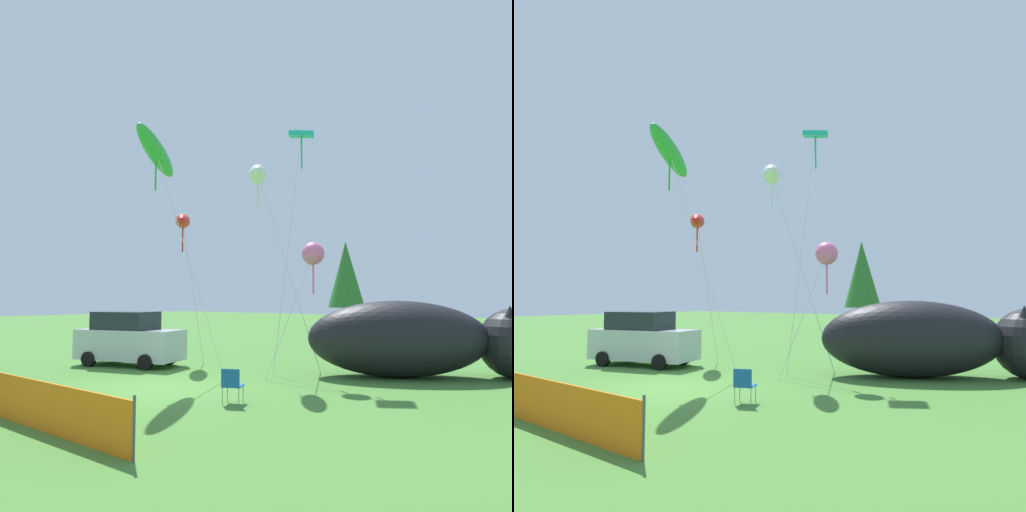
# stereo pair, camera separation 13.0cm
# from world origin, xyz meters

# --- Properties ---
(ground_plane) EXTENTS (120.00, 120.00, 0.00)m
(ground_plane) POSITION_xyz_m (0.00, 0.00, 0.00)
(ground_plane) COLOR #477F33
(parked_car) EXTENTS (4.38, 2.63, 2.05)m
(parked_car) POSITION_xyz_m (-4.56, 2.75, 1.00)
(parked_car) COLOR #B7BCC1
(parked_car) RESTS_ON ground
(folding_chair) EXTENTS (0.63, 0.63, 0.87)m
(folding_chair) POSITION_xyz_m (3.09, -0.24, 0.51)
(folding_chair) COLOR #1959A5
(folding_chair) RESTS_ON ground
(inflatable_cat) EXTENTS (7.44, 5.59, 2.49)m
(inflatable_cat) POSITION_xyz_m (5.41, 6.65, 1.15)
(inflatable_cat) COLOR black
(inflatable_cat) RESTS_ON ground
(safety_fence) EXTENTS (7.34, 0.37, 1.04)m
(safety_fence) POSITION_xyz_m (0.93, -4.29, 0.47)
(safety_fence) COLOR orange
(safety_fence) RESTS_ON ground
(kite_teal_diamond) EXTENTS (1.23, 2.44, 8.83)m
(kite_teal_diamond) POSITION_xyz_m (1.48, 5.65, 8.46)
(kite_teal_diamond) COLOR silver
(kite_teal_diamond) RESTS_ON ground
(kite_pink_octopus) EXTENTS (1.62, 1.31, 4.37)m
(kite_pink_octopus) POSITION_xyz_m (2.88, 4.04, 3.98)
(kite_pink_octopus) COLOR silver
(kite_pink_octopus) RESTS_ON ground
(kite_green_fish) EXTENTS (3.19, 3.15, 8.24)m
(kite_green_fish) POSITION_xyz_m (-1.51, 1.27, 7.44)
(kite_green_fish) COLOR silver
(kite_green_fish) RESTS_ON ground
(kite_red_lizard) EXTENTS (2.37, 2.45, 6.30)m
(kite_red_lizard) POSITION_xyz_m (-3.96, 4.97, 5.79)
(kite_red_lizard) COLOR silver
(kite_red_lizard) RESTS_ON ground
(kite_white_ghost) EXTENTS (2.45, 2.71, 7.28)m
(kite_white_ghost) POSITION_xyz_m (0.78, 3.91, 6.84)
(kite_white_ghost) COLOR silver
(kite_white_ghost) RESTS_ON ground
(horizon_tree_west) EXTENTS (3.12, 3.12, 7.45)m
(horizon_tree_west) POSITION_xyz_m (-8.63, 29.10, 4.58)
(horizon_tree_west) COLOR brown
(horizon_tree_west) RESTS_ON ground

